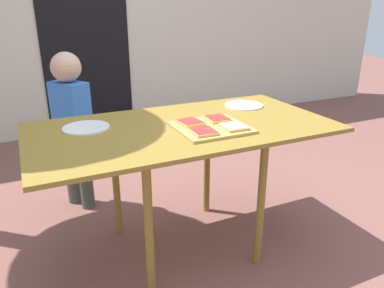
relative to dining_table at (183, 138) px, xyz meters
name	(u,v)px	position (x,y,z in m)	size (l,w,h in m)	color
ground_plane	(184,246)	(0.00, 0.00, -0.68)	(16.00, 16.00, 0.00)	brown
house_door	(85,38)	(-0.05, 2.37, 0.32)	(0.90, 0.02, 2.00)	black
dining_table	(183,138)	(0.00, 0.00, 0.00)	(1.55, 0.81, 0.74)	olive
cutting_board	(211,127)	(0.11, -0.11, 0.07)	(0.35, 0.33, 0.01)	tan
pizza_slice_near_left	(203,131)	(0.02, -0.19, 0.09)	(0.12, 0.13, 0.02)	#DFA35C
pizza_slice_near_right	(234,127)	(0.19, -0.19, 0.09)	(0.12, 0.13, 0.02)	#DFA35C
pizza_slice_far_left	(190,122)	(0.03, -0.03, 0.09)	(0.13, 0.14, 0.02)	#DFA35C
pizza_slice_far_right	(218,119)	(0.18, -0.04, 0.09)	(0.12, 0.13, 0.02)	#DFA35C
plate_white_right	(244,105)	(0.49, 0.19, 0.07)	(0.23, 0.23, 0.01)	white
plate_white_left	(86,128)	(-0.46, 0.16, 0.07)	(0.23, 0.23, 0.01)	white
child_left	(72,120)	(-0.46, 0.76, -0.06)	(0.24, 0.28, 1.06)	#494E41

